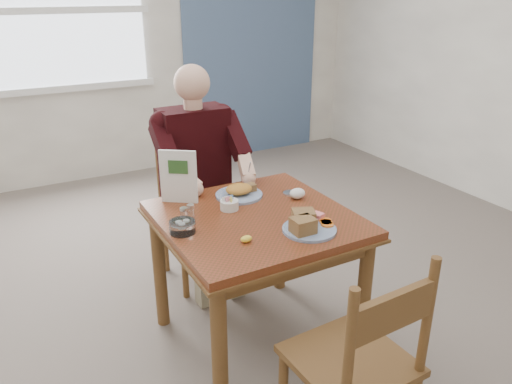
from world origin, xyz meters
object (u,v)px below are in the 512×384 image
near_plate (307,224)px  far_plate (240,191)px  table (256,236)px  diner (199,163)px  chair_near (358,365)px  chair_far (196,208)px

near_plate → far_plate: (-0.08, 0.51, -0.01)m
table → near_plate: 0.32m
table → diner: 0.73m
table → chair_near: size_ratio=0.97×
chair_far → diner: 0.34m
table → diner: size_ratio=0.66×
diner → chair_near: bearing=-90.8°
far_plate → near_plate: bearing=-81.0°
table → far_plate: 0.30m
diner → far_plate: (0.04, -0.45, -0.04)m
chair_far → diner: diner is taller
table → far_plate: size_ratio=3.44×
chair_far → chair_near: size_ratio=1.00×
near_plate → far_plate: near_plate is taller
table → diner: (0.00, 0.71, 0.17)m
diner → far_plate: diner is taller
diner → chair_far: bearing=90.0°
far_plate → chair_near: bearing=-93.5°
chair_near → diner: size_ratio=0.69×
diner → near_plate: diner is taller
near_plate → chair_far: bearing=96.9°
diner → near_plate: (0.13, -0.96, -0.03)m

